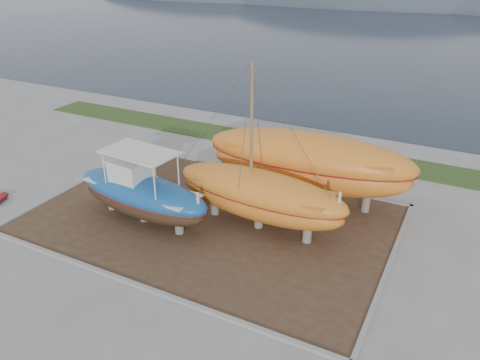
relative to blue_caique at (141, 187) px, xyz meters
The scene contains 10 objects.
ground 4.24m from the blue_caique, 38.18° to the right, with size 140.00×140.00×0.00m, color gray.
dirt_patch 3.91m from the blue_caique, 29.80° to the left, with size 18.00×12.00×0.06m, color #422D1E.
curb_frame 3.89m from the blue_caique, 29.80° to the left, with size 18.60×12.60×0.15m, color gray, non-canonical shape.
grass_strip 13.65m from the blue_caique, 77.42° to the left, with size 44.00×3.00×0.08m, color #284219.
sea 67.78m from the blue_caique, 87.51° to the left, with size 260.00×100.00×0.04m, color #192532, non-canonical shape.
mountain_ridge 122.74m from the blue_caique, 88.63° to the left, with size 200.00×36.00×20.00m, color #333D49, non-canonical shape.
blue_caique is the anchor object (origin of this frame).
white_dinghy 3.36m from the blue_caique, 130.84° to the left, with size 4.17×1.56×1.25m, color silver, non-canonical shape.
orange_sailboat 6.30m from the blue_caique, 20.87° to the left, with size 9.11×2.69×8.23m, color orange, non-canonical shape.
orange_bare_hull 8.89m from the blue_caique, 42.28° to the left, with size 11.52×3.46×3.78m, color orange, non-canonical shape.
Camera 1 is at (11.00, -13.98, 12.43)m, focal length 35.00 mm.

